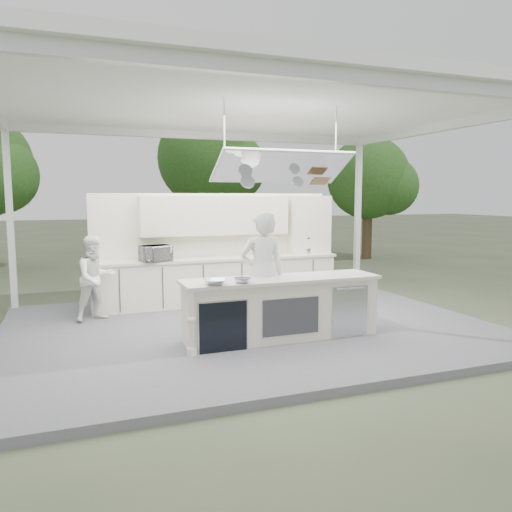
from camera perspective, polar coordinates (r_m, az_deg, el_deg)
name	(u,v)px	position (r m, az deg, el deg)	size (l,w,h in m)	color
ground	(250,332)	(8.65, -0.73, -8.66)	(90.00, 90.00, 0.00)	#4B5238
stage_deck	(250,328)	(8.63, -0.73, -8.27)	(8.00, 6.00, 0.12)	#57565B
tent	(250,110)	(8.44, -0.72, 16.40)	(8.20, 6.20, 3.86)	white
demo_island	(280,308)	(7.74, 2.81, -5.96)	(3.10, 0.79, 0.95)	#F2ECCD
back_counter	(218,280)	(10.28, -4.32, -2.76)	(5.08, 0.72, 0.95)	#F2ECCD
back_wall_unit	(235,231)	(10.50, -2.36, 2.82)	(5.05, 0.48, 2.25)	#F2ECCD
tree_cluster	(149,168)	(17.84, -12.08, 9.84)	(19.55, 9.40, 5.85)	#473923
head_chef	(262,274)	(7.82, 0.73, -2.08)	(0.71, 0.47, 1.96)	silver
sous_chef	(95,278)	(9.26, -17.88, -2.42)	(0.73, 0.57, 1.51)	white
toaster_oven	(156,253)	(9.72, -11.41, 0.29)	(0.56, 0.38, 0.31)	#B1B3B8
bowl_large	(215,282)	(7.05, -4.69, -2.98)	(0.33, 0.33, 0.08)	silver
bowl_small	(242,280)	(7.17, -1.57, -2.81)	(0.25, 0.25, 0.08)	#B7BABF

